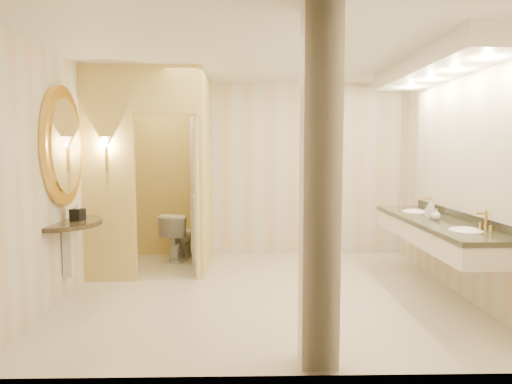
% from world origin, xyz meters
% --- Properties ---
extents(floor, '(4.50, 4.50, 0.00)m').
position_xyz_m(floor, '(0.00, 0.00, 0.00)').
color(floor, beige).
rests_on(floor, ground).
extents(ceiling, '(4.50, 4.50, 0.00)m').
position_xyz_m(ceiling, '(0.00, 0.00, 2.70)').
color(ceiling, silver).
rests_on(ceiling, wall_back).
extents(wall_back, '(4.50, 0.02, 2.70)m').
position_xyz_m(wall_back, '(0.00, 2.00, 1.35)').
color(wall_back, beige).
rests_on(wall_back, floor).
extents(wall_front, '(4.50, 0.02, 2.70)m').
position_xyz_m(wall_front, '(0.00, -2.00, 1.35)').
color(wall_front, beige).
rests_on(wall_front, floor).
extents(wall_left, '(0.02, 4.00, 2.70)m').
position_xyz_m(wall_left, '(-2.25, 0.00, 1.35)').
color(wall_left, beige).
rests_on(wall_left, floor).
extents(wall_right, '(0.02, 4.00, 2.70)m').
position_xyz_m(wall_right, '(2.25, 0.00, 1.35)').
color(wall_right, beige).
rests_on(wall_right, floor).
extents(toilet_closet, '(1.50, 1.55, 2.70)m').
position_xyz_m(toilet_closet, '(-1.11, 0.97, 1.39)').
color(toilet_closet, '#F0D67D').
rests_on(toilet_closet, floor).
extents(wall_sconce, '(0.14, 0.14, 0.42)m').
position_xyz_m(wall_sconce, '(-1.93, 0.43, 1.73)').
color(wall_sconce, '#B7893A').
rests_on(wall_sconce, toilet_closet).
extents(vanity, '(0.75, 2.72, 2.09)m').
position_xyz_m(vanity, '(1.98, -0.16, 1.63)').
color(vanity, beige).
rests_on(vanity, floor).
extents(console_shelf, '(1.00, 1.00, 1.95)m').
position_xyz_m(console_shelf, '(-2.21, -0.17, 1.34)').
color(console_shelf, black).
rests_on(console_shelf, floor).
extents(pillar, '(0.28, 0.28, 2.70)m').
position_xyz_m(pillar, '(0.35, -1.80, 1.35)').
color(pillar, beige).
rests_on(pillar, floor).
extents(tissue_box, '(0.16, 0.16, 0.13)m').
position_xyz_m(tissue_box, '(-2.09, -0.13, 0.94)').
color(tissue_box, black).
rests_on(tissue_box, console_shelf).
extents(toilet, '(0.52, 0.77, 0.72)m').
position_xyz_m(toilet, '(-1.23, 1.64, 0.36)').
color(toilet, white).
rests_on(toilet, floor).
extents(soap_bottle_a, '(0.08, 0.08, 0.13)m').
position_xyz_m(soap_bottle_a, '(1.96, 0.11, 0.94)').
color(soap_bottle_a, beige).
rests_on(soap_bottle_a, vanity).
extents(soap_bottle_b, '(0.10, 0.10, 0.13)m').
position_xyz_m(soap_bottle_b, '(1.93, -0.19, 0.94)').
color(soap_bottle_b, silver).
rests_on(soap_bottle_b, vanity).
extents(soap_bottle_c, '(0.12, 0.12, 0.23)m').
position_xyz_m(soap_bottle_c, '(1.91, -0.07, 0.99)').
color(soap_bottle_c, '#C6B28C').
rests_on(soap_bottle_c, vanity).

